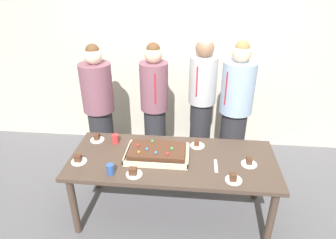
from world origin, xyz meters
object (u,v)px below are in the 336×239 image
(person_green_shirt_behind, at_px, (202,101))
(plated_slice_far_left, at_px, (97,138))
(plated_slice_far_right, at_px, (233,179))
(sheet_cake, at_px, (157,153))
(person_far_right_suit, at_px, (155,108))
(drink_cup_nearest, at_px, (115,139))
(plated_slice_center_front, at_px, (79,160))
(plated_slice_near_left, at_px, (197,144))
(cake_server_utensil, at_px, (216,166))
(plated_slice_center_back, at_px, (133,173))
(drink_cup_middle, at_px, (110,169))
(plated_slice_near_right, at_px, (249,163))
(party_table, at_px, (173,165))
(person_striped_tie_right, at_px, (235,112))

(person_green_shirt_behind, bearing_deg, plated_slice_far_left, -32.42)
(plated_slice_far_left, bearing_deg, plated_slice_far_right, -21.50)
(sheet_cake, bearing_deg, person_far_right_suit, 99.62)
(plated_slice_far_right, xyz_separation_m, drink_cup_nearest, (-1.19, 0.52, 0.03))
(plated_slice_center_front, xyz_separation_m, drink_cup_nearest, (0.27, 0.37, 0.03))
(plated_slice_near_left, relative_size, person_green_shirt_behind, 0.09)
(cake_server_utensil, bearing_deg, plated_slice_center_back, -164.86)
(plated_slice_center_back, distance_m, drink_cup_middle, 0.21)
(cake_server_utensil, xyz_separation_m, person_far_right_suit, (-0.71, 0.92, 0.14))
(drink_cup_middle, relative_size, person_far_right_suit, 0.06)
(plated_slice_far_right, distance_m, drink_cup_nearest, 1.30)
(plated_slice_near_left, bearing_deg, plated_slice_near_right, -29.45)
(plated_slice_center_front, bearing_deg, plated_slice_far_right, -5.61)
(drink_cup_nearest, bearing_deg, party_table, -19.76)
(drink_cup_middle, distance_m, person_green_shirt_behind, 1.57)
(drink_cup_middle, distance_m, cake_server_utensil, 0.98)
(plated_slice_near_right, distance_m, plated_slice_far_right, 0.31)
(plated_slice_near_left, height_order, plated_slice_near_right, plated_slice_near_right)
(party_table, xyz_separation_m, cake_server_utensil, (0.42, -0.09, 0.08))
(plated_slice_center_front, xyz_separation_m, drink_cup_middle, (0.36, -0.15, 0.03))
(plated_slice_center_front, height_order, plated_slice_center_back, same)
(plated_slice_far_right, bearing_deg, person_far_right_suit, 127.14)
(plated_slice_center_back, relative_size, person_striped_tie_right, 0.09)
(plated_slice_far_left, xyz_separation_m, plated_slice_center_back, (0.51, -0.56, 0.00))
(party_table, xyz_separation_m, sheet_cake, (-0.15, 0.01, 0.12))
(plated_slice_far_right, height_order, person_far_right_suit, person_far_right_suit)
(person_far_right_suit, bearing_deg, person_green_shirt_behind, 100.08)
(cake_server_utensil, bearing_deg, person_far_right_suit, 127.51)
(plated_slice_far_left, distance_m, plated_slice_far_right, 1.51)
(plated_slice_near_left, xyz_separation_m, plated_slice_center_front, (-1.14, -0.40, 0.01))
(plated_slice_near_left, distance_m, plated_slice_center_back, 0.79)
(plated_slice_far_left, xyz_separation_m, plated_slice_center_front, (-0.05, -0.41, 0.00))
(person_striped_tie_right, bearing_deg, person_green_shirt_behind, -77.69)
(plated_slice_far_left, relative_size, person_striped_tie_right, 0.09)
(drink_cup_nearest, bearing_deg, drink_cup_middle, -80.24)
(plated_slice_far_right, height_order, plated_slice_center_front, same)
(person_striped_tie_right, bearing_deg, cake_server_utensil, 31.18)
(plated_slice_center_front, distance_m, person_far_right_suit, 1.16)
(drink_cup_middle, height_order, person_green_shirt_behind, person_green_shirt_behind)
(plated_slice_near_left, bearing_deg, drink_cup_nearest, -178.55)
(person_far_right_suit, bearing_deg, drink_cup_middle, -22.07)
(sheet_cake, distance_m, person_green_shirt_behind, 1.12)
(drink_cup_middle, height_order, person_striped_tie_right, person_striped_tie_right)
(sheet_cake, distance_m, cake_server_utensil, 0.58)
(plated_slice_center_back, height_order, person_far_right_suit, person_far_right_suit)
(plated_slice_near_left, height_order, plated_slice_center_front, plated_slice_center_front)
(plated_slice_near_right, relative_size, person_striped_tie_right, 0.09)
(plated_slice_center_front, bearing_deg, plated_slice_near_right, 4.09)
(plated_slice_near_right, xyz_separation_m, person_green_shirt_behind, (-0.45, 1.07, 0.15))
(plated_slice_near_right, relative_size, plated_slice_center_front, 1.00)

